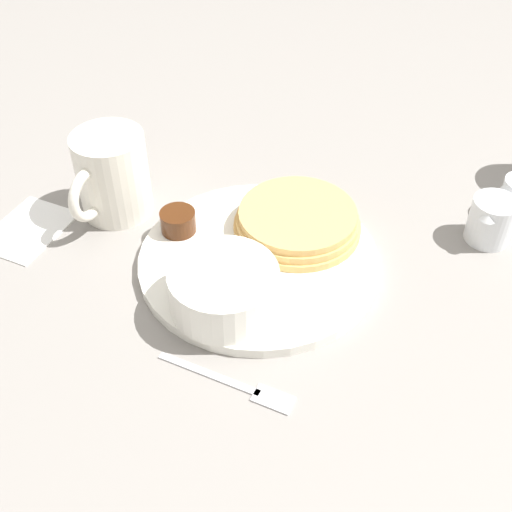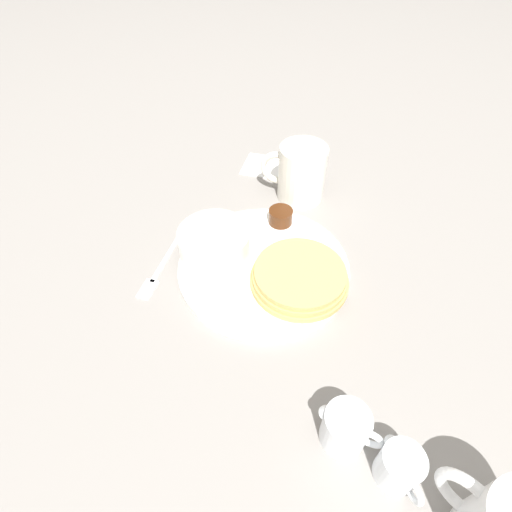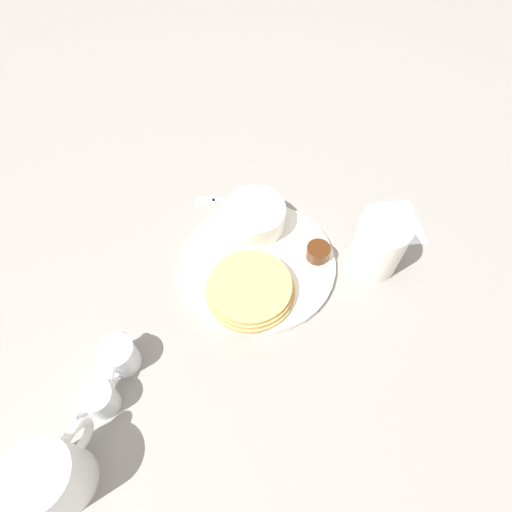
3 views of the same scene
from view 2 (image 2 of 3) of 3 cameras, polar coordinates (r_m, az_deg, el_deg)
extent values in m
plane|color=gray|center=(0.62, 1.09, -1.92)|extent=(4.00, 4.00, 0.00)
cylinder|color=white|center=(0.62, 1.10, -1.55)|extent=(0.26, 0.26, 0.01)
cylinder|color=tan|center=(0.59, 6.18, -3.48)|extent=(0.15, 0.15, 0.01)
cylinder|color=tan|center=(0.58, 6.25, -2.92)|extent=(0.14, 0.14, 0.01)
cylinder|color=tan|center=(0.58, 6.32, -2.34)|extent=(0.13, 0.13, 0.01)
cylinder|color=white|center=(0.62, -5.98, 1.84)|extent=(0.11, 0.11, 0.05)
cylinder|color=white|center=(0.61, -6.11, 3.09)|extent=(0.09, 0.09, 0.01)
cylinder|color=#47230F|center=(0.68, 3.53, 5.67)|extent=(0.04, 0.04, 0.03)
cylinder|color=white|center=(0.64, -6.74, 2.46)|extent=(0.05, 0.05, 0.03)
sphere|color=white|center=(0.63, -6.90, 3.77)|extent=(0.03, 0.03, 0.03)
cylinder|color=silver|center=(0.73, 6.56, 11.67)|extent=(0.08, 0.08, 0.10)
torus|color=silver|center=(0.74, 3.10, 12.44)|extent=(0.07, 0.02, 0.07)
cylinder|color=white|center=(0.48, 12.58, -22.88)|extent=(0.05, 0.05, 0.05)
torus|color=white|center=(0.48, 15.98, -23.80)|extent=(0.03, 0.01, 0.03)
cone|color=white|center=(0.46, 10.19, -20.92)|extent=(0.02, 0.02, 0.01)
cylinder|color=white|center=(0.48, 19.75, -26.48)|extent=(0.04, 0.04, 0.05)
torus|color=white|center=(0.48, 21.57, -28.76)|extent=(0.02, 0.02, 0.03)
cone|color=white|center=(0.47, 19.00, -23.66)|extent=(0.02, 0.02, 0.01)
cube|color=silver|center=(0.65, -12.71, -0.23)|extent=(0.02, 0.11, 0.00)
cube|color=silver|center=(0.62, -15.25, -4.53)|extent=(0.02, 0.04, 0.00)
cube|color=white|center=(0.83, 1.88, 12.65)|extent=(0.11, 0.09, 0.00)
torus|color=white|center=(0.47, 27.89, -28.06)|extent=(0.06, 0.04, 0.06)
camera|label=1|loc=(0.60, -66.63, 25.29)|focal=45.00mm
camera|label=3|loc=(0.46, 75.13, 36.75)|focal=28.00mm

